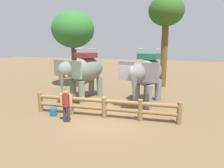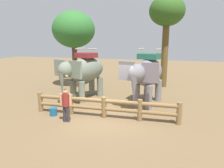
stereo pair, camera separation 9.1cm
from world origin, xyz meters
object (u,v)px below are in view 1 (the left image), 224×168
(tree_back_center, at_px, (73,30))
(feed_bucket, at_px, (53,112))
(elephant_near_left, at_px, (84,71))
(tree_far_left, at_px, (166,14))
(elephant_center, at_px, (147,74))
(tourist_woman_in_black, at_px, (66,103))
(log_fence, at_px, (104,106))

(tree_back_center, distance_m, feed_bucket, 7.93)
(elephant_near_left, xyz_separation_m, feed_bucket, (-0.35, -3.23, -1.64))
(tree_far_left, relative_size, feed_bucket, 17.78)
(tree_back_center, bearing_deg, feed_bucket, -74.34)
(elephant_center, height_order, tree_far_left, tree_far_left)
(elephant_center, relative_size, tree_far_left, 0.55)
(tourist_woman_in_black, bearing_deg, feed_bucket, 151.40)
(tree_far_left, xyz_separation_m, tree_back_center, (-6.94, -1.98, -1.20))
(elephant_near_left, relative_size, tree_far_left, 0.55)
(log_fence, distance_m, elephant_near_left, 3.76)
(elephant_center, height_order, tourist_woman_in_black, elephant_center)
(tourist_woman_in_black, relative_size, tree_back_center, 0.27)
(elephant_near_left, relative_size, tourist_woman_in_black, 2.42)
(elephant_near_left, bearing_deg, tree_back_center, 124.03)
(log_fence, bearing_deg, elephant_near_left, 128.72)
(elephant_near_left, distance_m, feed_bucket, 3.64)
(elephant_center, xyz_separation_m, tourist_woman_in_black, (-3.32, -3.65, -0.93))
(elephant_center, bearing_deg, elephant_near_left, 177.92)
(tourist_woman_in_black, xyz_separation_m, tree_far_left, (4.10, 8.96, 4.78))
(elephant_near_left, xyz_separation_m, tourist_woman_in_black, (0.68, -3.79, -0.91))
(elephant_near_left, bearing_deg, log_fence, -51.28)
(elephant_near_left, distance_m, tree_far_left, 8.04)
(elephant_center, xyz_separation_m, feed_bucket, (-4.36, -3.08, -1.66))
(tourist_woman_in_black, bearing_deg, tree_back_center, 112.11)
(elephant_center, relative_size, feed_bucket, 9.86)
(log_fence, xyz_separation_m, elephant_near_left, (-2.22, 2.77, 1.23))
(elephant_near_left, distance_m, tourist_woman_in_black, 3.96)
(tree_far_left, bearing_deg, feed_bucket, -121.48)
(log_fence, distance_m, elephant_center, 3.41)
(elephant_center, xyz_separation_m, tree_far_left, (0.78, 5.31, 3.85))
(log_fence, relative_size, elephant_near_left, 1.89)
(tourist_woman_in_black, relative_size, feed_bucket, 4.02)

